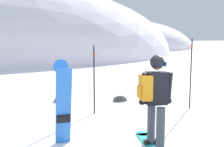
# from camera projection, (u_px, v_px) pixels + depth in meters

# --- Properties ---
(ridge_peak_main) EXTENTS (42.94, 38.64, 17.10)m
(ridge_peak_main) POSITION_uv_depth(u_px,v_px,m) (4.00, 54.00, 34.02)
(ridge_peak_main) COLOR white
(ridge_peak_main) RESTS_ON ground
(ridge_peak_far) EXTENTS (27.79, 25.01, 10.86)m
(ridge_peak_far) POSITION_uv_depth(u_px,v_px,m) (119.00, 49.00, 50.02)
(ridge_peak_far) COLOR white
(ridge_peak_far) RESTS_ON ground
(snowboarder_main) EXTENTS (0.65, 1.82, 1.71)m
(snowboarder_main) POSITION_uv_depth(u_px,v_px,m) (155.00, 100.00, 4.66)
(snowboarder_main) COLOR #23B7A3
(snowboarder_main) RESTS_ON ground
(spare_snowboard) EXTENTS (0.28, 0.42, 1.62)m
(spare_snowboard) POSITION_uv_depth(u_px,v_px,m) (63.00, 103.00, 4.86)
(spare_snowboard) COLOR blue
(spare_snowboard) RESTS_ON ground
(piste_marker_near) EXTENTS (0.20, 0.20, 1.85)m
(piste_marker_near) POSITION_uv_depth(u_px,v_px,m) (94.00, 74.00, 6.95)
(piste_marker_near) COLOR black
(piste_marker_near) RESTS_ON ground
(piste_marker_far) EXTENTS (0.20, 0.20, 2.02)m
(piste_marker_far) POSITION_uv_depth(u_px,v_px,m) (191.00, 68.00, 7.49)
(piste_marker_far) COLOR black
(piste_marker_far) RESTS_ON ground
(rock_dark) EXTENTS (0.46, 0.40, 0.33)m
(rock_dark) POSITION_uv_depth(u_px,v_px,m) (120.00, 101.00, 8.52)
(rock_dark) COLOR #4C4742
(rock_dark) RESTS_ON ground
(rock_mid) EXTENTS (0.52, 0.44, 0.37)m
(rock_mid) POSITION_uv_depth(u_px,v_px,m) (62.00, 101.00, 8.49)
(rock_mid) COLOR #4C4742
(rock_mid) RESTS_ON ground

